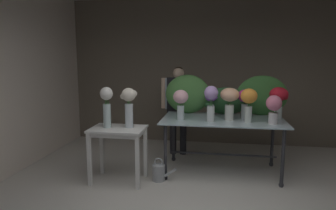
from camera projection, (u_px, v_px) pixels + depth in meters
ground_plane at (200, 172)px, 4.76m from camera, size 7.78×7.78×0.00m
wall_back at (207, 72)px, 6.25m from camera, size 5.73×0.12×2.95m
wall_left at (27, 76)px, 4.99m from camera, size 0.12×3.65×2.95m
display_table_glass at (223, 127)px, 4.62m from camera, size 1.83×1.03×0.86m
side_table_white at (118, 136)px, 4.31m from camera, size 0.76×0.54×0.79m
florist at (178, 101)px, 5.50m from camera, size 0.63×0.24×1.60m
foliage_backdrop at (221, 96)px, 4.95m from camera, size 1.95×0.31×0.64m
vase_sunset_carnations at (249, 100)px, 4.30m from camera, size 0.23×0.23×0.49m
vase_lilac_freesia at (211, 100)px, 4.36m from camera, size 0.20×0.20×0.52m
vase_blush_snapdragons at (181, 101)px, 4.49m from camera, size 0.22×0.22×0.45m
vase_peach_stock at (230, 100)px, 4.47m from camera, size 0.28×0.28×0.48m
vase_crimson_peonies at (279, 98)px, 4.52m from camera, size 0.27×0.27×0.49m
vase_violet_lilies at (211, 102)px, 4.80m from camera, size 0.20×0.18×0.38m
vase_rosy_hydrangea at (274, 107)px, 4.21m from camera, size 0.21×0.21×0.41m
vase_magenta_ranunculus at (245, 100)px, 4.57m from camera, size 0.22×0.21×0.45m
vase_white_roses_tall at (107, 105)px, 4.27m from camera, size 0.18×0.18×0.58m
vase_cream_lisianthus_tall at (129, 104)px, 4.27m from camera, size 0.23×0.20×0.56m
watering_can at (159, 172)px, 4.40m from camera, size 0.35×0.18×0.34m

